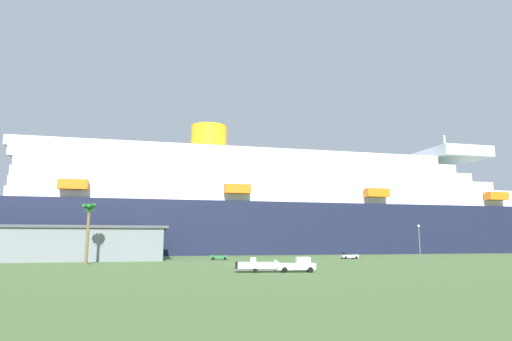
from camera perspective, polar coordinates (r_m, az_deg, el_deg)
ground_plane at (r=114.50m, az=-4.27°, el=-11.35°), size 600.00×600.00×0.00m
cruise_ship at (r=159.25m, az=5.20°, el=-5.39°), size 246.07×50.99×53.21m
terminal_building at (r=115.02m, az=-25.38°, el=-8.54°), size 55.76×27.93×7.86m
pickup_truck at (r=66.14m, az=5.46°, el=-12.15°), size 5.80×2.80×2.20m
small_boat_on_trailer at (r=65.60m, az=0.75°, el=-12.29°), size 7.83×2.69×2.15m
palm_tree at (r=92.94m, az=-20.95°, el=-5.39°), size 2.99×3.11×11.96m
street_lamp at (r=100.36m, az=20.50°, el=-8.20°), size 0.56×0.56×7.91m
parked_car_green_wagon at (r=106.21m, az=-4.84°, el=-11.08°), size 4.48×2.47×1.58m
parked_car_red_hatchback at (r=107.67m, az=-20.36°, el=-10.53°), size 4.49×2.49×1.58m
parked_car_silver_sedan at (r=113.66m, az=12.03°, el=-10.78°), size 4.48×2.39×1.58m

